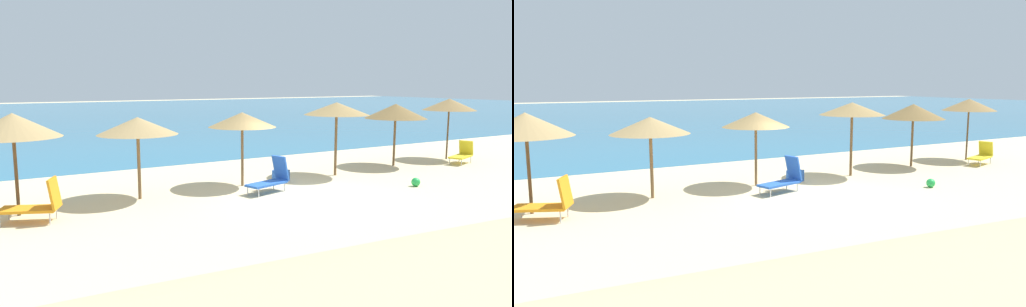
% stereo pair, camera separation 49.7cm
% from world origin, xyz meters
% --- Properties ---
extents(ground_plane, '(160.00, 160.00, 0.00)m').
position_xyz_m(ground_plane, '(0.00, 0.00, 0.00)').
color(ground_plane, beige).
extents(sea_water, '(160.00, 68.82, 0.01)m').
position_xyz_m(sea_water, '(0.00, 41.40, 0.00)').
color(sea_water, teal).
rests_on(sea_water, ground_plane).
extents(beach_umbrella_1, '(2.41, 2.41, 2.70)m').
position_xyz_m(beach_umbrella_1, '(-7.80, 1.77, 2.38)').
color(beach_umbrella_1, brown).
rests_on(beach_umbrella_1, ground_plane).
extents(beach_umbrella_2, '(2.38, 2.38, 2.47)m').
position_xyz_m(beach_umbrella_2, '(-4.48, 1.96, 2.20)').
color(beach_umbrella_2, brown).
rests_on(beach_umbrella_2, ground_plane).
extents(beach_umbrella_3, '(2.27, 2.27, 2.49)m').
position_xyz_m(beach_umbrella_3, '(-0.92, 2.03, 2.24)').
color(beach_umbrella_3, brown).
rests_on(beach_umbrella_3, ground_plane).
extents(beach_umbrella_4, '(2.42, 2.42, 2.74)m').
position_xyz_m(beach_umbrella_4, '(3.00, 1.88, 2.50)').
color(beach_umbrella_4, brown).
rests_on(beach_umbrella_4, ground_plane).
extents(beach_umbrella_5, '(2.55, 2.55, 2.59)m').
position_xyz_m(beach_umbrella_5, '(6.50, 2.28, 2.28)').
color(beach_umbrella_5, brown).
rests_on(beach_umbrella_5, ground_plane).
extents(beach_umbrella_6, '(2.34, 2.34, 2.75)m').
position_xyz_m(beach_umbrella_6, '(9.92, 2.33, 2.48)').
color(beach_umbrella_6, brown).
rests_on(beach_umbrella_6, ground_plane).
extents(lounge_chair_0, '(1.55, 0.99, 0.95)m').
position_xyz_m(lounge_chair_0, '(9.49, 1.19, 0.40)').
color(lounge_chair_0, yellow).
rests_on(lounge_chair_0, ground_plane).
extents(lounge_chair_1, '(1.59, 0.93, 1.13)m').
position_xyz_m(lounge_chair_1, '(-0.59, 0.73, 0.44)').
color(lounge_chair_1, blue).
rests_on(lounge_chair_1, ground_plane).
extents(lounge_chair_2, '(1.58, 1.19, 1.12)m').
position_xyz_m(lounge_chair_2, '(-7.45, 0.84, 0.47)').
color(lounge_chair_2, orange).
rests_on(lounge_chair_2, ground_plane).
extents(beach_ball, '(0.30, 0.30, 0.30)m').
position_xyz_m(beach_ball, '(4.06, -1.05, 0.15)').
color(beach_ball, green).
rests_on(beach_ball, ground_plane).
extents(cooler_box, '(0.64, 0.67, 0.39)m').
position_xyz_m(cooler_box, '(0.64, 2.01, 0.20)').
color(cooler_box, blue).
rests_on(cooler_box, ground_plane).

